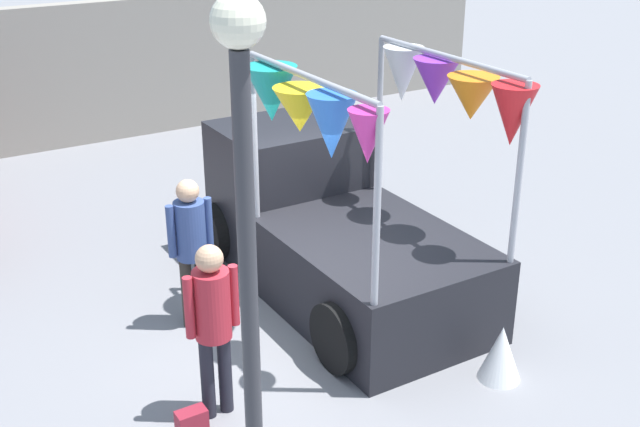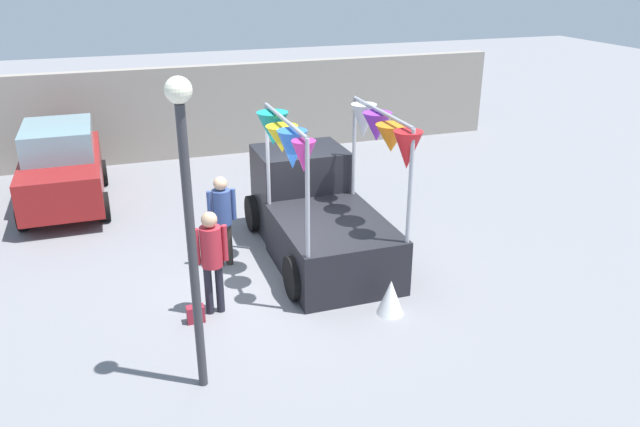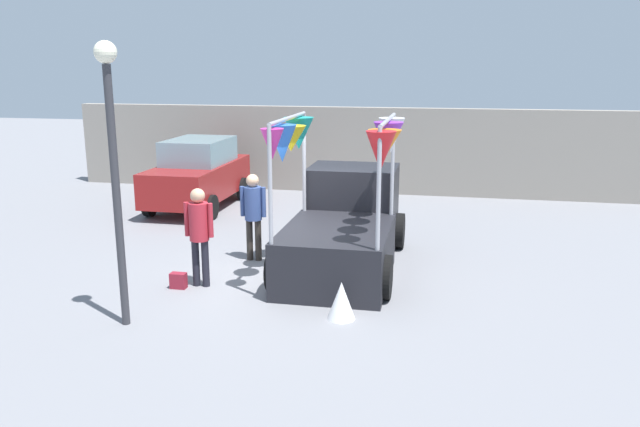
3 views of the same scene
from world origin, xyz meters
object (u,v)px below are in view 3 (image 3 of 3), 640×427
parked_car (198,173)px  folded_kite_bundle_white (341,300)px  person_customer (199,227)px  vendor_truck (345,219)px  person_vendor (253,208)px  street_lamp (113,147)px  handbag (178,281)px

parked_car → folded_kite_bundle_white: parked_car is taller
parked_car → person_customer: bearing=-67.6°
vendor_truck → folded_kite_bundle_white: (0.38, -2.68, -0.63)m
person_vendor → folded_kite_bundle_white: bearing=-49.5°
parked_car → person_customer: (2.46, -5.95, 0.14)m
person_vendor → street_lamp: (-0.96, -3.45, 1.64)m
parked_car → person_customer: parked_car is taller
vendor_truck → handbag: size_ratio=14.60×
parked_car → person_vendor: (2.93, -4.31, 0.13)m
vendor_truck → street_lamp: bearing=-128.5°
folded_kite_bundle_white → person_customer: bearing=160.3°
person_vendor → parked_car: bearing=124.2°
person_customer → street_lamp: street_lamp is taller
vendor_truck → parked_car: (-4.78, 4.24, 0.01)m
parked_car → folded_kite_bundle_white: (5.15, -6.92, -0.64)m
vendor_truck → person_customer: 2.89m
person_vendor → folded_kite_bundle_white: person_vendor is taller
parked_car → person_vendor: bearing=-55.8°
parked_car → person_vendor: size_ratio=2.27×
vendor_truck → person_vendor: vendor_truck is taller
person_customer → person_vendor: person_customer is taller
street_lamp → folded_kite_bundle_white: street_lamp is taller
vendor_truck → person_vendor: bearing=-177.8°
vendor_truck → street_lamp: street_lamp is taller
handbag → person_customer: bearing=29.7°
vendor_truck → person_vendor: 1.85m
street_lamp → folded_kite_bundle_white: bearing=14.9°
person_vendor → folded_kite_bundle_white: (2.22, -2.61, -0.77)m
street_lamp → parked_car: bearing=104.2°
parked_car → folded_kite_bundle_white: 8.65m
parked_car → street_lamp: size_ratio=0.96×
handbag → folded_kite_bundle_white: folded_kite_bundle_white is taller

